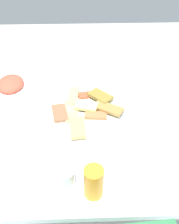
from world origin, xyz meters
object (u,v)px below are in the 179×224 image
at_px(salad_plate_greens, 11,85).
at_px(fork, 157,119).
at_px(paper_napkin, 158,123).
at_px(drinking_glass, 65,179).
at_px(spoon, 159,125).
at_px(pide_platter, 84,110).
at_px(dining_table, 92,133).
at_px(soda_can, 94,182).

bearing_deg(salad_plate_greens, fork, 158.80).
height_order(salad_plate_greens, paper_napkin, salad_plate_greens).
bearing_deg(paper_napkin, drinking_glass, 38.39).
bearing_deg(paper_napkin, spoon, 90.00).
relative_size(pide_platter, fork, 1.80).
xyz_separation_m(pide_platter, salad_plate_greens, (0.37, -0.20, 0.01)).
distance_m(dining_table, paper_napkin, 0.30).
bearing_deg(salad_plate_greens, drinking_glass, 116.56).
distance_m(dining_table, soda_can, 0.40).
distance_m(dining_table, spoon, 0.30).
bearing_deg(drinking_glass, soda_can, 162.70).
bearing_deg(pide_platter, dining_table, 123.78).
relative_size(dining_table, fork, 5.76).
xyz_separation_m(soda_can, spoon, (-0.30, -0.32, -0.06)).
relative_size(paper_napkin, fork, 0.57).
bearing_deg(dining_table, paper_napkin, 174.03).
bearing_deg(spoon, paper_napkin, -110.70).
bearing_deg(dining_table, fork, 177.62).
distance_m(fork, spoon, 0.04).
bearing_deg(fork, spoon, 68.20).
xyz_separation_m(dining_table, pide_platter, (0.04, -0.05, 0.09)).
distance_m(soda_can, spoon, 0.44).
relative_size(pide_platter, soda_can, 2.93).
relative_size(pide_platter, drinking_glass, 4.19).
bearing_deg(drinking_glass, fork, -140.04).
bearing_deg(fork, soda_can, 28.49).
relative_size(salad_plate_greens, fork, 1.21).
distance_m(salad_plate_greens, soda_can, 0.74).
height_order(pide_platter, spoon, pide_platter).
bearing_deg(soda_can, pide_platter, -86.95).
xyz_separation_m(dining_table, spoon, (-0.29, 0.05, 0.09)).
relative_size(dining_table, drinking_glass, 13.40).
bearing_deg(drinking_glass, salad_plate_greens, -63.44).
height_order(drinking_glass, spoon, drinking_glass).
height_order(pide_platter, soda_can, soda_can).
bearing_deg(paper_napkin, salad_plate_greens, -22.48).
xyz_separation_m(dining_table, soda_can, (0.01, 0.37, 0.14)).
bearing_deg(salad_plate_greens, paper_napkin, 157.52).
relative_size(pide_platter, spoon, 2.03).
distance_m(soda_can, fork, 0.47).
relative_size(dining_table, pide_platter, 3.20).
distance_m(soda_can, paper_napkin, 0.46).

